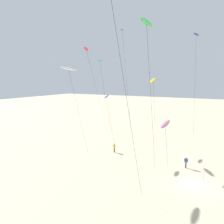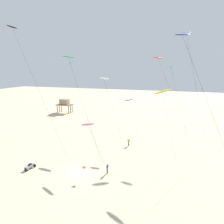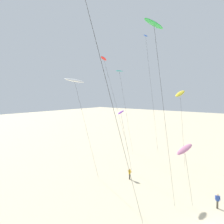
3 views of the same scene
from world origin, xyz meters
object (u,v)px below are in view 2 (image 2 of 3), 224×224
(kite_purple, at_px, (129,101))
(kite_navy, at_px, (184,40))
(kite_flyer_middle, at_px, (129,142))
(kite_pink, at_px, (88,125))
(marker_flag, at_px, (83,170))
(kite_yellow, at_px, (162,92))
(kite_black, at_px, (13,29))
(kite_green, at_px, (69,58))
(kite_blue, at_px, (187,38))
(beach_buggy, at_px, (30,166))
(kite_flyer_nearest, at_px, (107,168))
(kite_red, at_px, (158,59))
(stilt_house, at_px, (64,103))
(kite_white, at_px, (104,79))
(kite_teal, at_px, (171,69))

(kite_purple, xyz_separation_m, kite_navy, (10.04, -12.92, 10.31))
(kite_purple, distance_m, kite_flyer_middle, 9.16)
(kite_pink, distance_m, marker_flag, 7.68)
(kite_yellow, xyz_separation_m, kite_black, (-27.08, -4.11, 11.06))
(kite_flyer_middle, bearing_deg, kite_black, -156.21)
(kite_green, bearing_deg, kite_blue, 31.27)
(kite_green, relative_size, beach_buggy, 9.20)
(kite_yellow, relative_size, kite_flyer_nearest, 8.11)
(kite_green, relative_size, kite_blue, 0.80)
(kite_red, bearing_deg, stilt_house, 156.43)
(kite_purple, relative_size, kite_flyer_nearest, 6.24)
(kite_white, xyz_separation_m, beach_buggy, (-6.78, -18.83, -14.04))
(kite_teal, bearing_deg, kite_green, -136.44)
(kite_purple, distance_m, kite_navy, 19.34)
(kite_blue, distance_m, stilt_house, 50.93)
(kite_white, distance_m, kite_flyer_middle, 15.83)
(kite_red, distance_m, stilt_house, 42.52)
(kite_black, relative_size, beach_buggy, 11.93)
(beach_buggy, bearing_deg, kite_purple, 50.38)
(kite_flyer_middle, height_order, stilt_house, stilt_house)
(kite_pink, height_order, kite_flyer_middle, kite_pink)
(marker_flag, bearing_deg, kite_pink, 105.49)
(kite_blue, height_order, marker_flag, kite_blue)
(kite_black, height_order, beach_buggy, kite_black)
(kite_pink, bearing_deg, stilt_house, 127.17)
(kite_green, bearing_deg, kite_teal, 43.56)
(kite_pink, xyz_separation_m, kite_navy, (14.67, -1.64, 12.97))
(kite_green, height_order, marker_flag, kite_green)
(kite_yellow, bearing_deg, kite_white, 148.29)
(stilt_house, height_order, marker_flag, stilt_house)
(kite_flyer_middle, bearing_deg, kite_white, 151.57)
(kite_flyer_nearest, bearing_deg, kite_green, 155.46)
(kite_teal, distance_m, kite_flyer_middle, 19.29)
(kite_flyer_middle, bearing_deg, marker_flag, -104.24)
(kite_flyer_middle, bearing_deg, kite_pink, -117.12)
(kite_red, relative_size, kite_blue, 0.83)
(kite_red, bearing_deg, kite_navy, -77.09)
(kite_black, height_order, kite_flyer_nearest, kite_black)
(kite_black, xyz_separation_m, beach_buggy, (6.27, -6.05, -23.42))
(kite_green, xyz_separation_m, kite_red, (13.94, 17.53, 0.45))
(kite_black, bearing_deg, kite_navy, -5.22)
(kite_navy, relative_size, marker_flag, 10.07)
(kite_white, bearing_deg, kite_pink, -81.61)
(kite_red, xyz_separation_m, kite_teal, (3.08, -1.34, -2.28))
(kite_blue, bearing_deg, kite_pink, -139.33)
(stilt_house, bearing_deg, kite_pink, -52.83)
(kite_purple, height_order, beach_buggy, kite_purple)
(kite_black, bearing_deg, kite_green, 2.24)
(kite_navy, bearing_deg, kite_green, 170.42)
(kite_red, relative_size, kite_teal, 1.14)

